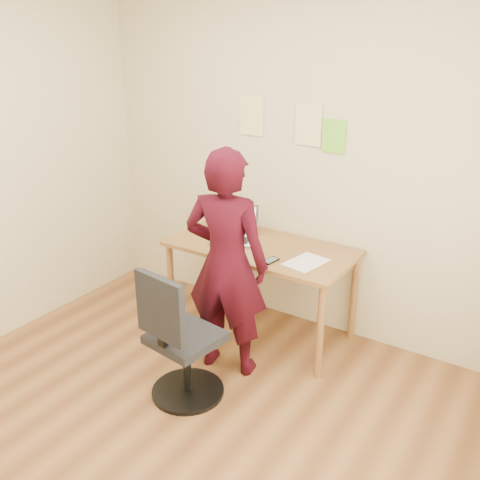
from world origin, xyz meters
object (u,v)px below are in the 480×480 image
Objects in this scene: phone at (271,261)px; person at (226,264)px; laptop at (234,232)px; desk at (261,256)px; office_chair at (179,346)px.

phone is 0.09× the size of person.
laptop reaches higher than phone.
phone is at bearing -45.94° from desk.
laptop is at bearing 175.89° from desk.
phone is at bearing -45.96° from laptop.
phone is at bearing 82.62° from office_chair.
person is (0.30, -0.54, 0.00)m from laptop.
laptop is 0.62m from person.
desk is at bearing -23.74° from laptop.
desk is 1.52× the size of office_chair.
phone is 0.36m from person.
phone is at bearing -129.08° from person.
laptop is 0.46× the size of office_chair.
person is at bearing -85.38° from desk.
person is (0.04, -0.52, 0.14)m from desk.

